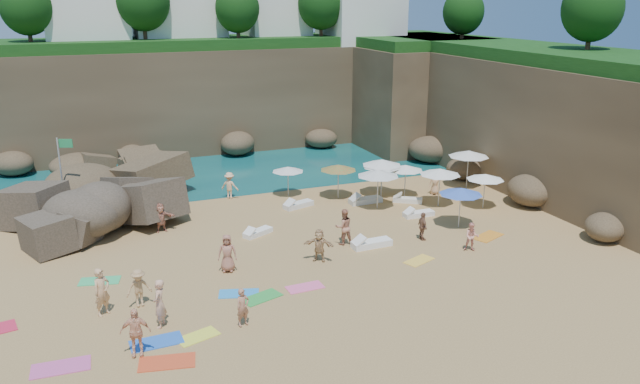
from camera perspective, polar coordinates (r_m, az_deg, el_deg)
name	(u,v)px	position (r m, az deg, el deg)	size (l,w,h in m)	color
ground	(304,253)	(30.31, -1.44, -5.60)	(120.00, 120.00, 0.00)	tan
seawater	(191,133)	(58.24, -11.73, 5.27)	(120.00, 120.00, 0.00)	#0C4751
cliff_back	(223,96)	(53.09, -8.87, 8.66)	(44.00, 8.00, 8.00)	brown
cliff_right	(523,117)	(45.26, 18.10, 6.54)	(8.00, 30.00, 8.00)	brown
cliff_corner	(411,95)	(53.88, 8.31, 8.81)	(10.00, 12.00, 8.00)	brown
rock_promontory	(61,188)	(43.87, -22.61, 0.35)	(12.00, 7.00, 2.00)	brown
clifftop_buildings	(228,5)	(53.51, -8.39, 16.54)	(28.48, 9.48, 7.00)	white
clifftop_trees	(273,6)	(47.95, -4.36, 16.62)	(35.60, 23.82, 4.40)	#11380F
rock_outcrop	(89,231)	(35.25, -20.35, -3.38)	(7.17, 5.37, 2.87)	brown
flag_pole	(63,165)	(38.15, -22.45, 2.31)	(0.83, 0.32, 4.36)	silver
parasol_0	(288,169)	(38.49, -2.96, 2.10)	(1.98, 1.98, 1.87)	silver
parasol_1	(382,164)	(38.40, 5.71, 2.53)	(2.37, 2.37, 2.24)	silver
parasol_2	(382,162)	(38.57, 5.67, 2.71)	(2.46, 2.46, 2.32)	silver
parasol_3	(378,173)	(36.18, 5.34, 1.74)	(2.46, 2.46, 2.32)	silver
parasol_4	(485,177)	(37.39, 14.88, 1.35)	(2.18, 2.18, 2.06)	silver
parasol_5	(406,168)	(38.50, 7.84, 2.22)	(2.17, 2.17, 2.05)	silver
parasol_6	(338,167)	(37.95, 1.69, 2.26)	(2.25, 2.25, 2.12)	silver
parasol_7	(469,154)	(41.18, 13.44, 3.43)	(2.60, 2.60, 2.46)	silver
parasol_9	(440,172)	(37.12, 10.93, 1.83)	(2.41, 2.41, 2.28)	silver
parasol_10	(461,191)	(33.85, 12.76, 0.08)	(2.32, 2.32, 2.20)	silver
lounger_0	(258,233)	(32.66, -5.70, -3.71)	(1.68, 0.56, 0.26)	white
lounger_1	(298,205)	(36.76, -1.99, -1.18)	(1.87, 0.62, 0.29)	white
lounger_2	(419,214)	(35.66, 9.01, -2.00)	(1.78, 0.59, 0.28)	white
lounger_3	(366,200)	(37.59, 4.18, -0.77)	(2.02, 0.67, 0.31)	silver
lounger_4	(408,200)	(38.01, 8.02, -0.73)	(1.74, 0.58, 0.27)	white
lounger_5	(372,244)	(31.10, 4.74, -4.73)	(2.04, 0.68, 0.32)	white
towel_0	(156,342)	(23.70, -14.72, -13.13)	(1.84, 0.92, 0.03)	blue
towel_1	(61,367)	(23.28, -22.61, -14.58)	(1.89, 0.95, 0.03)	#D6539A
towel_2	(167,362)	(22.46, -13.81, -14.88)	(1.88, 0.94, 0.03)	#DF4823
towel_3	(261,297)	(26.13, -5.38, -9.57)	(1.67, 0.84, 0.03)	green
towel_4	(198,336)	(23.72, -11.11, -12.83)	(1.52, 0.76, 0.03)	#F2F540
towel_8	(239,293)	(26.56, -7.43, -9.19)	(1.65, 0.83, 0.03)	#2A91E1
towel_9	(305,287)	(26.87, -1.39, -8.70)	(1.58, 0.79, 0.03)	pink
towel_10	(488,236)	(33.45, 15.10, -3.94)	(1.75, 0.88, 0.03)	orange
towel_11	(100,281)	(29.07, -19.50, -7.67)	(1.71, 0.86, 0.03)	#36BF6D
towel_12	(419,260)	(29.81, 9.04, -6.20)	(1.51, 0.75, 0.03)	yellow
person_stand_0	(102,292)	(25.75, -19.31, -8.61)	(0.70, 0.46, 1.93)	tan
person_stand_1	(344,227)	(31.06, 2.19, -3.18)	(0.90, 0.70, 1.86)	tan
person_stand_2	(230,186)	(38.52, -8.26, 0.59)	(1.08, 0.44, 1.67)	#EDB887
person_stand_3	(423,226)	(32.06, 9.37, -3.12)	(0.86, 0.36, 1.47)	#8A5C45
person_stand_4	(435,183)	(39.63, 10.48, 0.81)	(0.72, 0.39, 1.48)	#E1A776
person_stand_5	(161,218)	(33.79, -14.35, -2.28)	(1.45, 0.42, 1.56)	tan
person_stand_6	(159,303)	(24.26, -14.47, -9.84)	(0.69, 0.46, 1.90)	#E3A580
person_lie_0	(140,302)	(26.27, -16.12, -9.61)	(1.01, 1.56, 0.42)	tan
person_lie_1	(137,350)	(23.01, -16.38, -13.69)	(1.03, 1.76, 0.43)	#F7B48C
person_lie_2	(228,267)	(28.57, -8.41, -6.77)	(0.84, 1.72, 0.46)	#A96A54
person_lie_3	(319,257)	(29.35, -0.07, -5.95)	(1.43, 1.54, 0.41)	tan
person_lie_4	(243,321)	(24.10, -7.02, -11.66)	(0.54, 1.48, 0.35)	#AF7357
person_lie_5	(471,246)	(31.33, 13.64, -4.80)	(0.68, 1.41, 0.53)	#F7A38C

